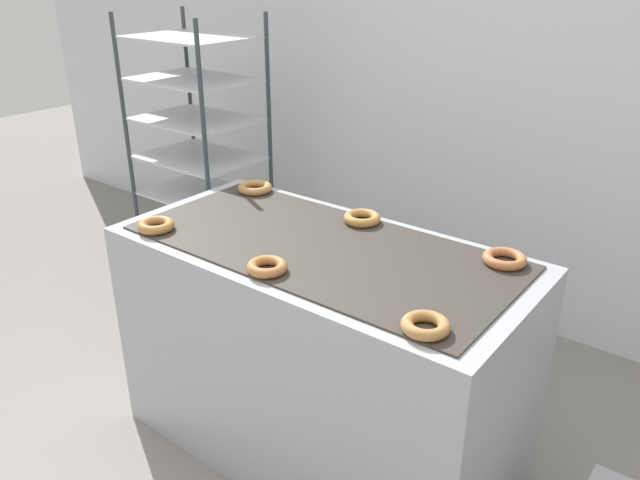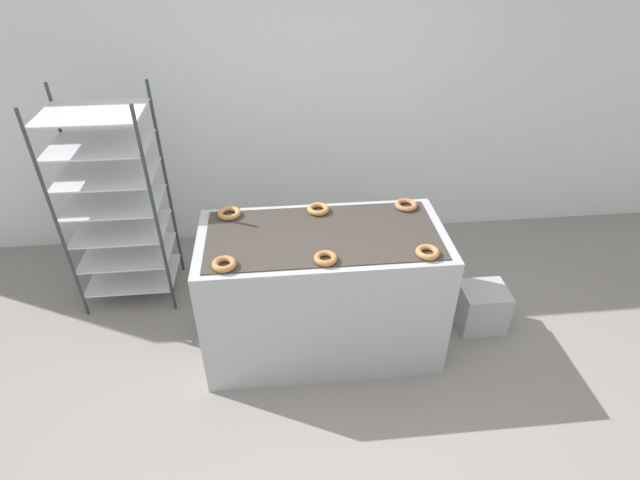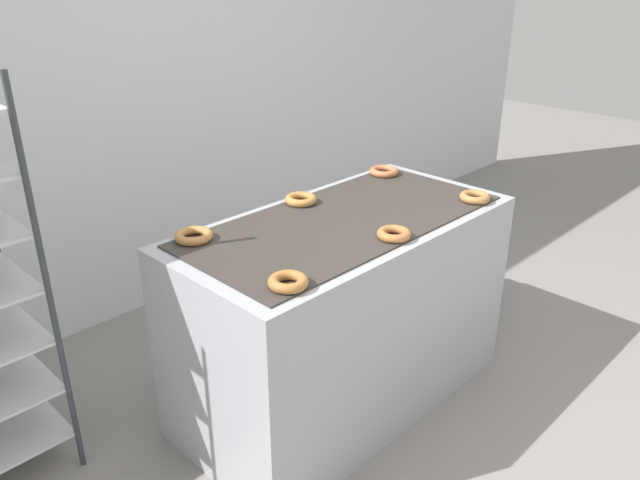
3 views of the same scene
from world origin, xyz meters
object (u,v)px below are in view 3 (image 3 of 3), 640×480
(donut_far_left, at_px, (194,236))
(donut_far_right, at_px, (384,171))
(glaze_bin, at_px, (467,280))
(donut_near_right, at_px, (475,197))
(donut_near_center, at_px, (394,234))
(donut_far_center, at_px, (301,199))
(fryer_machine, at_px, (343,313))
(donut_near_left, at_px, (288,282))

(donut_far_left, xyz_separation_m, donut_far_right, (1.18, -0.01, -0.00))
(glaze_bin, height_order, donut_near_right, donut_near_right)
(donut_far_left, bearing_deg, donut_near_center, -44.00)
(donut_far_left, bearing_deg, glaze_bin, -6.98)
(donut_near_right, bearing_deg, glaze_bin, 29.38)
(donut_far_left, height_order, donut_far_center, same)
(donut_near_center, height_order, donut_far_center, donut_far_center)
(donut_far_left, relative_size, donut_far_center, 1.03)
(fryer_machine, bearing_deg, donut_near_left, -154.82)
(donut_near_left, distance_m, donut_near_right, 1.18)
(donut_near_right, bearing_deg, donut_far_right, 89.38)
(donut_far_left, bearing_deg, donut_near_left, -90.09)
(donut_near_center, bearing_deg, donut_far_center, 88.64)
(glaze_bin, distance_m, donut_near_right, 1.05)
(fryer_machine, relative_size, glaze_bin, 4.68)
(donut_near_left, distance_m, donut_far_center, 0.81)
(fryer_machine, xyz_separation_m, donut_far_center, (0.00, 0.27, 0.49))
(donut_near_left, bearing_deg, donut_far_left, 89.91)
(donut_far_left, bearing_deg, donut_far_right, -0.50)
(donut_near_center, relative_size, donut_near_right, 0.98)
(fryer_machine, distance_m, donut_far_right, 0.81)
(fryer_machine, height_order, donut_near_right, donut_near_right)
(donut_near_left, xyz_separation_m, donut_far_center, (0.59, 0.55, -0.00))
(fryer_machine, distance_m, glaze_bin, 1.23)
(fryer_machine, xyz_separation_m, donut_far_left, (-0.59, 0.28, 0.49))
(glaze_bin, xyz_separation_m, donut_far_right, (-0.60, 0.21, 0.79))
(donut_near_center, relative_size, donut_far_left, 0.90)
(donut_near_left, height_order, donut_near_center, donut_near_left)
(glaze_bin, relative_size, donut_near_right, 2.38)
(donut_far_left, distance_m, donut_far_right, 1.18)
(glaze_bin, bearing_deg, donut_near_right, -150.62)
(donut_near_center, xyz_separation_m, donut_near_right, (0.60, -0.00, 0.00))
(fryer_machine, relative_size, donut_near_center, 11.39)
(donut_far_right, bearing_deg, donut_near_center, -137.95)
(fryer_machine, distance_m, donut_far_center, 0.56)
(fryer_machine, distance_m, donut_far_left, 0.81)
(donut_far_center, distance_m, donut_far_right, 0.59)
(donut_near_center, distance_m, donut_far_left, 0.80)
(donut_near_left, bearing_deg, glaze_bin, 10.76)
(donut_near_right, bearing_deg, donut_near_center, 179.94)
(donut_near_left, height_order, donut_near_right, donut_near_left)
(glaze_bin, bearing_deg, donut_far_center, 169.88)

